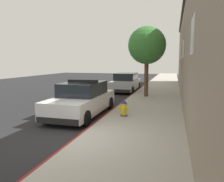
{
  "coord_description": "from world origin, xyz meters",
  "views": [
    {
      "loc": [
        2.89,
        -6.46,
        2.53
      ],
      "look_at": [
        -0.23,
        4.69,
        1.0
      ],
      "focal_mm": 35.86,
      "sensor_mm": 36.0,
      "label": 1
    }
  ],
  "objects_px": {
    "parked_car_silver_ahead": "(126,83)",
    "fire_hydrant": "(124,108)",
    "police_cruiser": "(83,99)",
    "street_tree": "(147,46)"
  },
  "relations": [
    {
      "from": "fire_hydrant",
      "to": "street_tree",
      "type": "relative_size",
      "value": 0.16
    },
    {
      "from": "parked_car_silver_ahead",
      "to": "street_tree",
      "type": "xyz_separation_m",
      "value": [
        2.14,
        -3.36,
        2.85
      ]
    },
    {
      "from": "parked_car_silver_ahead",
      "to": "fire_hydrant",
      "type": "xyz_separation_m",
      "value": [
        1.91,
        -9.3,
        -0.24
      ]
    },
    {
      "from": "fire_hydrant",
      "to": "street_tree",
      "type": "height_order",
      "value": "street_tree"
    },
    {
      "from": "parked_car_silver_ahead",
      "to": "street_tree",
      "type": "bearing_deg",
      "value": -57.5
    },
    {
      "from": "police_cruiser",
      "to": "street_tree",
      "type": "height_order",
      "value": "street_tree"
    },
    {
      "from": "parked_car_silver_ahead",
      "to": "street_tree",
      "type": "relative_size",
      "value": 1.02
    },
    {
      "from": "parked_car_silver_ahead",
      "to": "fire_hydrant",
      "type": "relative_size",
      "value": 6.37
    },
    {
      "from": "police_cruiser",
      "to": "fire_hydrant",
      "type": "distance_m",
      "value": 2.11
    },
    {
      "from": "parked_car_silver_ahead",
      "to": "street_tree",
      "type": "height_order",
      "value": "street_tree"
    }
  ]
}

